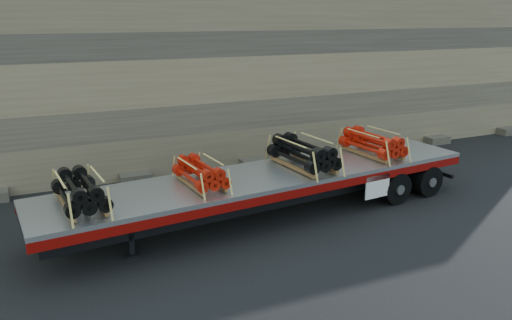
{
  "coord_description": "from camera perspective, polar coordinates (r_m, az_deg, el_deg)",
  "views": [
    {
      "loc": [
        -6.15,
        -13.8,
        6.23
      ],
      "look_at": [
        0.07,
        0.22,
        1.74
      ],
      "focal_mm": 35.0,
      "sensor_mm": 36.0,
      "label": 1
    }
  ],
  "objects": [
    {
      "name": "rock_wall",
      "position": [
        21.39,
        -7.11,
        8.86
      ],
      "size": [
        44.0,
        3.0,
        7.0
      ],
      "primitive_type": "cube",
      "color": "#7A6B54",
      "rests_on": "ground"
    },
    {
      "name": "trailer",
      "position": [
        15.89,
        1.49,
        -3.97
      ],
      "size": [
        14.59,
        4.22,
        1.44
      ],
      "primitive_type": null,
      "rotation": [
        0.0,
        0.0,
        0.1
      ],
      "color": "#AAACB2",
      "rests_on": "ground"
    },
    {
      "name": "bundle_midrear",
      "position": [
        16.21,
        5.41,
        0.68
      ],
      "size": [
        1.49,
        2.61,
        0.88
      ],
      "primitive_type": null,
      "rotation": [
        0.0,
        0.0,
        0.1
      ],
      "color": "black",
      "rests_on": "trailer"
    },
    {
      "name": "ground",
      "position": [
        16.34,
        0.07,
        -6.09
      ],
      "size": [
        120.0,
        120.0,
        0.0
      ],
      "primitive_type": "plane",
      "color": "black",
      "rests_on": "ground"
    },
    {
      "name": "bundle_midfront",
      "position": [
        14.53,
        -6.36,
        -1.56
      ],
      "size": [
        1.2,
        2.09,
        0.71
      ],
      "primitive_type": null,
      "rotation": [
        0.0,
        0.0,
        0.1
      ],
      "color": "#B91909",
      "rests_on": "trailer"
    },
    {
      "name": "bundle_front",
      "position": [
        13.63,
        -19.45,
        -3.47
      ],
      "size": [
        1.34,
        2.33,
        0.79
      ],
      "primitive_type": null,
      "rotation": [
        0.0,
        0.0,
        0.1
      ],
      "color": "black",
      "rests_on": "trailer"
    },
    {
      "name": "bundle_rear",
      "position": [
        18.05,
        13.16,
        1.83
      ],
      "size": [
        1.38,
        2.41,
        0.82
      ],
      "primitive_type": null,
      "rotation": [
        0.0,
        0.0,
        0.1
      ],
      "color": "#B91909",
      "rests_on": "trailer"
    }
  ]
}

